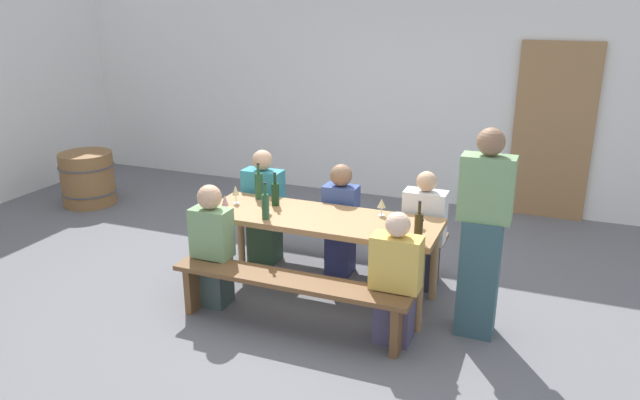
{
  "coord_description": "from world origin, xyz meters",
  "views": [
    {
      "loc": [
        1.85,
        -4.61,
        2.55
      ],
      "look_at": [
        0.0,
        0.0,
        0.9
      ],
      "focal_mm": 34.07,
      "sensor_mm": 36.0,
      "label": 1
    }
  ],
  "objects_px": {
    "wine_glass_3": "(236,191)",
    "bench_near": "(289,289)",
    "bench_far": "(345,233)",
    "wine_glass_1": "(268,201)",
    "wine_bottle_0": "(265,206)",
    "seated_guest_near_1": "(395,282)",
    "seated_guest_far_2": "(424,234)",
    "wooden_door": "(553,132)",
    "wine_glass_2": "(420,217)",
    "seated_guest_far_1": "(341,221)",
    "standing_host": "(482,238)",
    "wine_bottle_2": "(419,227)",
    "seated_guest_near_0": "(212,248)",
    "wine_bottle_3": "(275,193)",
    "wine_barrel": "(88,178)",
    "wine_bottle_1": "(259,185)",
    "tasting_table": "(320,225)",
    "wine_glass_4": "(225,201)",
    "wine_glass_0": "(382,204)"
  },
  "relations": [
    {
      "from": "wooden_door",
      "to": "wine_bottle_0",
      "type": "distance_m",
      "value": 3.87
    },
    {
      "from": "wine_glass_1",
      "to": "seated_guest_far_1",
      "type": "bearing_deg",
      "value": 52.41
    },
    {
      "from": "standing_host",
      "to": "wine_glass_3",
      "type": "bearing_deg",
      "value": -4.83
    },
    {
      "from": "wine_bottle_2",
      "to": "wine_glass_2",
      "type": "height_order",
      "value": "wine_bottle_2"
    },
    {
      "from": "wine_bottle_2",
      "to": "wine_glass_1",
      "type": "bearing_deg",
      "value": 173.72
    },
    {
      "from": "wine_bottle_3",
      "to": "wine_barrel",
      "type": "distance_m",
      "value": 3.48
    },
    {
      "from": "seated_guest_far_2",
      "to": "wine_glass_2",
      "type": "bearing_deg",
      "value": 6.78
    },
    {
      "from": "tasting_table",
      "to": "bench_far",
      "type": "relative_size",
      "value": 1.05
    },
    {
      "from": "wine_bottle_1",
      "to": "wine_glass_4",
      "type": "height_order",
      "value": "wine_bottle_1"
    },
    {
      "from": "wine_glass_2",
      "to": "seated_guest_near_0",
      "type": "relative_size",
      "value": 0.13
    },
    {
      "from": "seated_guest_near_0",
      "to": "wine_glass_0",
      "type": "bearing_deg",
      "value": -60.52
    },
    {
      "from": "wine_bottle_0",
      "to": "standing_host",
      "type": "relative_size",
      "value": 0.2
    },
    {
      "from": "standing_host",
      "to": "wine_barrel",
      "type": "xyz_separation_m",
      "value": [
        -5.14,
        1.41,
        -0.47
      ]
    },
    {
      "from": "wine_bottle_2",
      "to": "wine_glass_3",
      "type": "relative_size",
      "value": 1.92
    },
    {
      "from": "wine_bottle_2",
      "to": "wine_barrel",
      "type": "bearing_deg",
      "value": 162.08
    },
    {
      "from": "wine_glass_3",
      "to": "seated_guest_far_1",
      "type": "xyz_separation_m",
      "value": [
        0.86,
        0.46,
        -0.34
      ]
    },
    {
      "from": "bench_far",
      "to": "wine_glass_1",
      "type": "bearing_deg",
      "value": -121.13
    },
    {
      "from": "wine_glass_2",
      "to": "seated_guest_near_0",
      "type": "distance_m",
      "value": 1.78
    },
    {
      "from": "bench_far",
      "to": "wine_glass_2",
      "type": "distance_m",
      "value": 1.17
    },
    {
      "from": "wine_bottle_2",
      "to": "seated_guest_near_0",
      "type": "height_order",
      "value": "seated_guest_near_0"
    },
    {
      "from": "wine_bottle_2",
      "to": "bench_far",
      "type": "bearing_deg",
      "value": 135.54
    },
    {
      "from": "wooden_door",
      "to": "wine_glass_2",
      "type": "xyz_separation_m",
      "value": [
        -0.91,
        -2.92,
        -0.2
      ]
    },
    {
      "from": "wine_glass_2",
      "to": "seated_guest_far_2",
      "type": "distance_m",
      "value": 0.57
    },
    {
      "from": "standing_host",
      "to": "wine_glass_1",
      "type": "bearing_deg",
      "value": -1.51
    },
    {
      "from": "wooden_door",
      "to": "wine_glass_4",
      "type": "distance_m",
      "value": 4.11
    },
    {
      "from": "wine_bottle_1",
      "to": "seated_guest_near_1",
      "type": "relative_size",
      "value": 0.33
    },
    {
      "from": "wine_bottle_0",
      "to": "wine_glass_3",
      "type": "bearing_deg",
      "value": 148.28
    },
    {
      "from": "standing_host",
      "to": "wine_bottle_2",
      "type": "bearing_deg",
      "value": 12.26
    },
    {
      "from": "bench_near",
      "to": "wine_glass_1",
      "type": "xyz_separation_m",
      "value": [
        -0.46,
        0.56,
        0.51
      ]
    },
    {
      "from": "bench_far",
      "to": "wine_glass_1",
      "type": "relative_size",
      "value": 11.71
    },
    {
      "from": "wine_glass_2",
      "to": "wine_barrel",
      "type": "distance_m",
      "value": 4.79
    },
    {
      "from": "tasting_table",
      "to": "seated_guest_near_0",
      "type": "bearing_deg",
      "value": -147.4
    },
    {
      "from": "bench_near",
      "to": "wine_bottle_0",
      "type": "bearing_deg",
      "value": 134.18
    },
    {
      "from": "wine_glass_3",
      "to": "bench_near",
      "type": "bearing_deg",
      "value": -39.17
    },
    {
      "from": "wine_bottle_2",
      "to": "seated_guest_near_1",
      "type": "relative_size",
      "value": 0.31
    },
    {
      "from": "wine_glass_2",
      "to": "seated_guest_far_1",
      "type": "xyz_separation_m",
      "value": [
        -0.86,
        0.46,
        -0.32
      ]
    },
    {
      "from": "wine_bottle_2",
      "to": "bench_near",
      "type": "bearing_deg",
      "value": -156.42
    },
    {
      "from": "wooden_door",
      "to": "wine_glass_3",
      "type": "height_order",
      "value": "wooden_door"
    },
    {
      "from": "wine_bottle_0",
      "to": "bench_near",
      "type": "bearing_deg",
      "value": -45.82
    },
    {
      "from": "wine_bottle_2",
      "to": "seated_guest_far_1",
      "type": "bearing_deg",
      "value": 140.39
    },
    {
      "from": "standing_host",
      "to": "wine_barrel",
      "type": "bearing_deg",
      "value": -15.3
    },
    {
      "from": "wine_bottle_3",
      "to": "wine_barrel",
      "type": "height_order",
      "value": "wine_bottle_3"
    },
    {
      "from": "wine_glass_2",
      "to": "wine_glass_3",
      "type": "relative_size",
      "value": 0.8
    },
    {
      "from": "wine_glass_1",
      "to": "seated_guest_far_2",
      "type": "distance_m",
      "value": 1.45
    },
    {
      "from": "bench_near",
      "to": "seated_guest_near_0",
      "type": "distance_m",
      "value": 0.82
    },
    {
      "from": "seated_guest_far_1",
      "to": "seated_guest_far_2",
      "type": "height_order",
      "value": "seated_guest_far_2"
    },
    {
      "from": "tasting_table",
      "to": "wine_glass_0",
      "type": "relative_size",
      "value": 13.38
    },
    {
      "from": "bench_far",
      "to": "wine_glass_1",
      "type": "height_order",
      "value": "wine_glass_1"
    },
    {
      "from": "seated_guest_near_0",
      "to": "seated_guest_far_1",
      "type": "distance_m",
      "value": 1.29
    },
    {
      "from": "seated_guest_near_1",
      "to": "seated_guest_far_2",
      "type": "height_order",
      "value": "seated_guest_far_2"
    }
  ]
}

